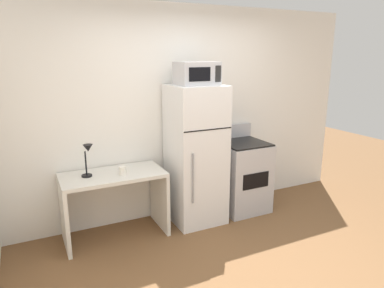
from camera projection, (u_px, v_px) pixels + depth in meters
name	position (u px, v px, depth m)	size (l,w,h in m)	color
ground_plane	(256.00, 277.00, 3.27)	(12.00, 12.00, 0.00)	brown
wall_back_white	(180.00, 113.00, 4.42)	(5.00, 0.10, 2.60)	white
desk	(114.00, 193.00, 3.89)	(1.12, 0.57, 0.75)	silver
desk_lamp	(88.00, 155.00, 3.68)	(0.14, 0.12, 0.35)	black
coffee_mug	(123.00, 171.00, 3.78)	(0.08, 0.08, 0.10)	white
refrigerator	(196.00, 155.00, 4.23)	(0.61, 0.63, 1.68)	white
microwave	(197.00, 73.00, 3.97)	(0.46, 0.35, 0.26)	#B7B7BC
oven_range	(242.00, 175.00, 4.62)	(0.59, 0.61, 1.10)	#B7B7BC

